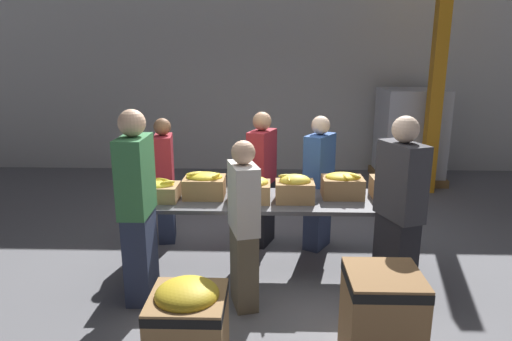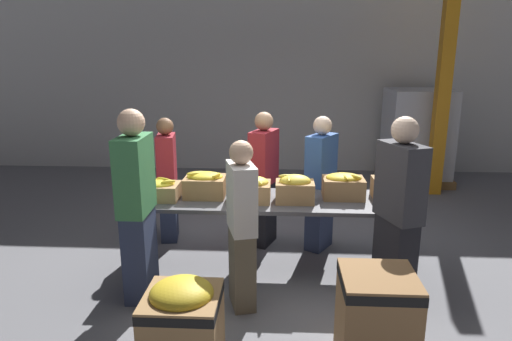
% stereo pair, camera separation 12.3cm
% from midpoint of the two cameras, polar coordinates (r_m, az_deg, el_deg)
% --- Properties ---
extents(ground_plane, '(30.00, 30.00, 0.00)m').
position_cam_midpoint_polar(ground_plane, '(5.02, 1.47, -12.10)').
color(ground_plane, slate).
extents(wall_back, '(16.00, 0.08, 4.00)m').
position_cam_midpoint_polar(wall_back, '(8.79, 1.67, 12.96)').
color(wall_back, silver).
rests_on(wall_back, ground_plane).
extents(sorting_table, '(2.86, 0.78, 0.78)m').
position_cam_midpoint_polar(sorting_table, '(4.73, 1.52, -4.15)').
color(sorting_table, '#4C4C51').
rests_on(sorting_table, ground_plane).
extents(banana_box_0, '(0.42, 0.34, 0.23)m').
position_cam_midpoint_polar(banana_box_0, '(4.78, -12.88, -2.41)').
color(banana_box_0, tan).
rests_on(banana_box_0, sorting_table).
extents(banana_box_1, '(0.42, 0.34, 0.28)m').
position_cam_midpoint_polar(banana_box_1, '(4.78, -7.19, -1.76)').
color(banana_box_1, '#A37A4C').
rests_on(banana_box_1, sorting_table).
extents(banana_box_2, '(0.42, 0.33, 0.27)m').
position_cam_midpoint_polar(banana_box_2, '(4.62, -1.59, -2.26)').
color(banana_box_2, '#A37A4C').
rests_on(banana_box_2, sorting_table).
extents(banana_box_3, '(0.39, 0.30, 0.28)m').
position_cam_midpoint_polar(banana_box_3, '(4.61, 4.09, -2.21)').
color(banana_box_3, '#A37A4C').
rests_on(banana_box_3, sorting_table).
extents(banana_box_4, '(0.42, 0.32, 0.27)m').
position_cam_midpoint_polar(banana_box_4, '(4.81, 10.06, -1.78)').
color(banana_box_4, '#A37A4C').
rests_on(banana_box_4, sorting_table).
extents(banana_box_5, '(0.42, 0.35, 0.27)m').
position_cam_midpoint_polar(banana_box_5, '(4.92, 15.99, -1.81)').
color(banana_box_5, tan).
rests_on(banana_box_5, sorting_table).
extents(volunteer_0, '(0.31, 0.45, 1.54)m').
position_cam_midpoint_polar(volunteer_0, '(4.04, -2.41, -7.05)').
color(volunteer_0, '#6B604C').
rests_on(volunteer_0, ground_plane).
extents(volunteer_1, '(0.26, 0.43, 1.51)m').
position_cam_midpoint_polar(volunteer_1, '(5.59, -11.92, -1.31)').
color(volunteer_1, '#2D3856').
rests_on(volunteer_1, ground_plane).
extents(volunteer_2, '(0.35, 0.48, 1.60)m').
position_cam_midpoint_polar(volunteer_2, '(5.36, 0.08, -1.21)').
color(volunteer_2, black).
rests_on(volunteer_2, ground_plane).
extents(volunteer_3, '(0.38, 0.52, 1.73)m').
position_cam_midpoint_polar(volunteer_3, '(4.25, 16.60, -5.14)').
color(volunteer_3, black).
rests_on(volunteer_3, ground_plane).
extents(volunteer_4, '(0.40, 0.47, 1.57)m').
position_cam_midpoint_polar(volunteer_4, '(5.30, 7.17, -1.68)').
color(volunteer_4, '#2D3856').
rests_on(volunteer_4, ground_plane).
extents(volunteer_5, '(0.24, 0.48, 1.78)m').
position_cam_midpoint_polar(volunteer_5, '(4.26, -15.38, -4.65)').
color(volunteer_5, '#2D3856').
rests_on(volunteer_5, ground_plane).
extents(donation_bin_0, '(0.54, 0.54, 0.68)m').
position_cam_midpoint_polar(donation_bin_0, '(3.51, -9.52, -18.23)').
color(donation_bin_0, '#A37A4C').
rests_on(donation_bin_0, ground_plane).
extents(donation_bin_1, '(0.52, 0.52, 0.77)m').
position_cam_midpoint_polar(donation_bin_1, '(3.51, 14.37, -17.56)').
color(donation_bin_1, olive).
rests_on(donation_bin_1, ground_plane).
extents(support_pillar, '(0.20, 0.20, 4.00)m').
position_cam_midpoint_polar(support_pillar, '(7.78, 21.36, 11.77)').
color(support_pillar, orange).
rests_on(support_pillar, ground_plane).
extents(pallet_stack_0, '(1.13, 1.13, 1.63)m').
position_cam_midpoint_polar(pallet_stack_0, '(8.55, 18.23, 4.12)').
color(pallet_stack_0, olive).
rests_on(pallet_stack_0, ground_plane).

